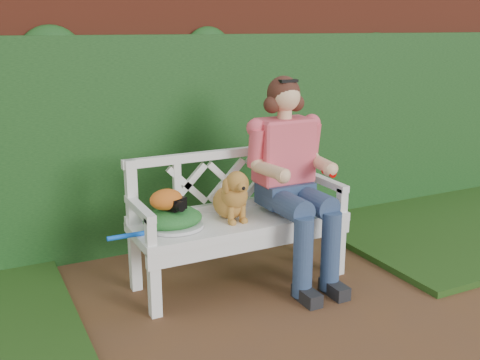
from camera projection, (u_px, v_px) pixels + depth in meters
name	position (u px, v px, depth m)	size (l,w,h in m)	color
ground	(289.00, 331.00, 3.36)	(60.00, 60.00, 0.00)	brown
brick_wall	(173.00, 108.00, 4.70)	(10.00, 0.30, 2.20)	maroon
ivy_hedge	(183.00, 142.00, 4.58)	(10.00, 0.18, 1.70)	#23551D
grass_right	(460.00, 221.00, 5.16)	(2.60, 2.00, 0.05)	#153A0C
garden_bench	(240.00, 250.00, 3.95)	(1.58, 0.60, 0.48)	white
seated_woman	(287.00, 180.00, 3.97)	(0.60, 0.80, 1.43)	#D52E4C
dog	(231.00, 194.00, 3.82)	(0.24, 0.33, 0.36)	#9F7A42
tennis_racket	(173.00, 228.00, 3.64)	(0.67, 0.28, 0.03)	white
green_bag	(173.00, 218.00, 3.68)	(0.40, 0.31, 0.14)	#2F7129
camera_item	(176.00, 204.00, 3.62)	(0.12, 0.09, 0.08)	black
baseball_glove	(166.00, 199.00, 3.61)	(0.22, 0.16, 0.14)	#BE5817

